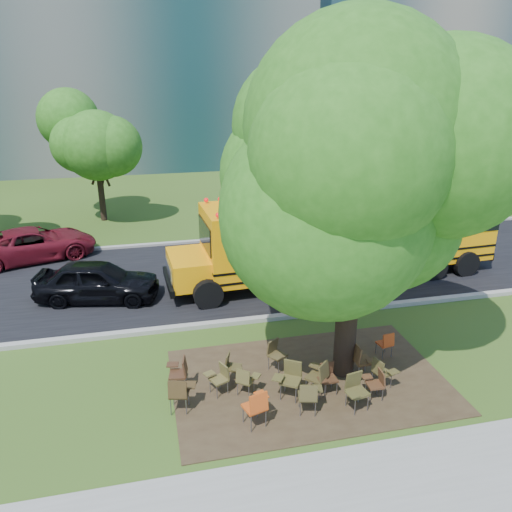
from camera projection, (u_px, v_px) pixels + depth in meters
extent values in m
plane|color=#324A17|center=(267.00, 375.00, 13.23)|extent=(160.00, 160.00, 0.00)
cube|color=#382819|center=(309.00, 381.00, 12.98)|extent=(7.00, 4.50, 0.03)
cube|color=black|center=(224.00, 275.00, 19.61)|extent=(80.00, 8.00, 0.04)
cube|color=gray|center=(244.00, 321.00, 15.95)|extent=(80.00, 0.25, 0.14)
cube|color=gray|center=(209.00, 241.00, 23.33)|extent=(80.00, 0.25, 0.14)
cube|color=slate|center=(65.00, 24.00, 40.51)|extent=(38.00, 16.00, 22.00)
cube|color=gray|center=(412.00, 15.00, 48.50)|extent=(30.00, 16.00, 25.00)
cylinder|color=black|center=(101.00, 188.00, 26.16)|extent=(0.32, 0.32, 3.50)
sphere|color=#286216|center=(95.00, 140.00, 25.29)|extent=(4.80, 4.80, 4.80)
cylinder|color=black|center=(348.00, 178.00, 26.93)|extent=(0.38, 0.38, 4.20)
sphere|color=#286216|center=(351.00, 122.00, 25.90)|extent=(5.60, 5.60, 5.60)
cylinder|color=black|center=(488.00, 180.00, 27.80)|extent=(0.34, 0.34, 3.60)
sphere|color=#286216|center=(496.00, 133.00, 26.90)|extent=(5.00, 5.00, 5.00)
cylinder|color=black|center=(348.00, 305.00, 12.63)|extent=(0.56, 0.56, 4.04)
sphere|color=#286216|center=(356.00, 184.00, 11.54)|extent=(7.20, 7.20, 7.20)
cube|color=#FF9D08|center=(351.00, 232.00, 18.94)|extent=(11.33, 3.15, 2.50)
cube|color=black|center=(359.00, 224.00, 18.92)|extent=(10.73, 3.16, 0.61)
cube|color=#FF9D08|center=(189.00, 268.00, 17.60)|extent=(1.45, 2.31, 0.97)
cube|color=black|center=(350.00, 248.00, 19.16)|extent=(11.36, 3.19, 0.08)
cube|color=black|center=(350.00, 257.00, 19.29)|extent=(11.36, 3.19, 0.08)
cylinder|color=black|center=(208.00, 295.00, 16.75)|extent=(1.03, 0.36, 1.02)
cylinder|color=black|center=(196.00, 267.00, 19.04)|extent=(1.03, 0.36, 1.02)
cylinder|color=black|center=(435.00, 268.00, 19.01)|extent=(1.03, 0.36, 1.02)
cylinder|color=black|center=(399.00, 246.00, 21.30)|extent=(1.03, 0.36, 1.02)
cylinder|color=black|center=(466.00, 264.00, 19.38)|extent=(1.03, 0.36, 1.02)
cylinder|color=black|center=(428.00, 243.00, 21.67)|extent=(1.03, 0.36, 1.02)
cube|color=#3F2D16|center=(179.00, 393.00, 11.71)|extent=(0.54, 0.52, 0.05)
cube|color=#3F2D16|center=(177.00, 390.00, 11.45)|extent=(0.44, 0.20, 0.43)
cube|color=#3F2D16|center=(191.00, 385.00, 11.80)|extent=(0.30, 0.35, 0.03)
cylinder|color=slate|center=(173.00, 397.00, 11.97)|extent=(0.03, 0.03, 0.48)
cylinder|color=slate|center=(186.00, 407.00, 11.62)|extent=(0.03, 0.03, 0.48)
cube|color=brown|center=(246.00, 380.00, 12.32)|extent=(0.52, 0.52, 0.05)
cube|color=brown|center=(243.00, 377.00, 12.11)|extent=(0.34, 0.28, 0.36)
cube|color=brown|center=(256.00, 376.00, 12.31)|extent=(0.31, 0.32, 0.03)
cylinder|color=slate|center=(243.00, 382.00, 12.58)|extent=(0.02, 0.02, 0.41)
cylinder|color=slate|center=(249.00, 392.00, 12.21)|extent=(0.02, 0.02, 0.41)
cube|color=#C74915|center=(254.00, 407.00, 11.20)|extent=(0.57, 0.56, 0.06)
cube|color=#C74915|center=(259.00, 403.00, 10.95)|extent=(0.46, 0.23, 0.45)
cube|color=#C74915|center=(261.00, 395.00, 11.40)|extent=(0.32, 0.37, 0.03)
cylinder|color=slate|center=(243.00, 414.00, 11.35)|extent=(0.03, 0.03, 0.50)
cylinder|color=slate|center=(266.00, 418.00, 11.22)|extent=(0.03, 0.03, 0.50)
cube|color=#4E4621|center=(290.00, 381.00, 12.14)|extent=(0.63, 0.63, 0.06)
cube|color=#4E4621|center=(293.00, 368.00, 12.23)|extent=(0.44, 0.33, 0.45)
cube|color=#4E4621|center=(278.00, 378.00, 12.03)|extent=(0.37, 0.40, 0.03)
cylinder|color=slate|center=(296.00, 396.00, 12.00)|extent=(0.03, 0.03, 0.50)
cylinder|color=slate|center=(285.00, 384.00, 12.45)|extent=(0.03, 0.03, 0.50)
cube|color=#463D1E|center=(308.00, 397.00, 11.63)|extent=(0.51, 0.50, 0.05)
cube|color=#463D1E|center=(309.00, 393.00, 11.38)|extent=(0.42, 0.19, 0.41)
cube|color=#463D1E|center=(318.00, 388.00, 11.72)|extent=(0.29, 0.33, 0.03)
cylinder|color=slate|center=(299.00, 400.00, 11.88)|extent=(0.02, 0.02, 0.46)
cylinder|color=slate|center=(315.00, 409.00, 11.55)|extent=(0.02, 0.02, 0.46)
cube|color=#49421F|center=(358.00, 392.00, 11.74)|extent=(0.53, 0.51, 0.05)
cube|color=#49421F|center=(353.00, 380.00, 11.82)|extent=(0.44, 0.19, 0.43)
cube|color=#49421F|center=(353.00, 394.00, 11.46)|extent=(0.29, 0.34, 0.03)
cylinder|color=slate|center=(368.00, 403.00, 11.74)|extent=(0.03, 0.03, 0.48)
cylinder|color=slate|center=(346.00, 399.00, 11.91)|extent=(0.03, 0.03, 0.48)
cube|color=#4D2F1B|center=(375.00, 385.00, 12.15)|extent=(0.38, 0.40, 0.05)
cube|color=#4D2F1B|center=(382.00, 377.00, 12.10)|extent=(0.11, 0.37, 0.36)
cube|color=#4D2F1B|center=(367.00, 376.00, 12.29)|extent=(0.26, 0.21, 0.03)
cylinder|color=slate|center=(370.00, 396.00, 12.05)|extent=(0.02, 0.02, 0.41)
cylinder|color=slate|center=(377.00, 387.00, 12.39)|extent=(0.02, 0.02, 0.41)
cube|color=#48411F|center=(382.00, 373.00, 12.59)|extent=(0.48, 0.49, 0.05)
cube|color=#48411F|center=(378.00, 367.00, 12.43)|extent=(0.19, 0.40, 0.39)
cube|color=#48411F|center=(393.00, 372.00, 12.41)|extent=(0.32, 0.28, 0.03)
cylinder|color=slate|center=(382.00, 375.00, 12.87)|extent=(0.02, 0.02, 0.44)
cylinder|color=slate|center=(381.00, 385.00, 12.45)|extent=(0.02, 0.02, 0.44)
cube|color=#3F2616|center=(178.00, 374.00, 12.45)|extent=(0.49, 0.51, 0.05)
cube|color=#3F2616|center=(185.00, 366.00, 12.37)|extent=(0.17, 0.43, 0.42)
cube|color=#3F2616|center=(173.00, 364.00, 12.63)|extent=(0.33, 0.28, 0.03)
cylinder|color=slate|center=(170.00, 387.00, 12.36)|extent=(0.03, 0.03, 0.47)
cylinder|color=slate|center=(186.00, 378.00, 12.71)|extent=(0.03, 0.03, 0.47)
cube|color=brown|center=(219.00, 380.00, 12.32)|extent=(0.50, 0.51, 0.05)
cube|color=brown|center=(224.00, 370.00, 12.34)|extent=(0.23, 0.38, 0.38)
cube|color=brown|center=(209.00, 374.00, 12.38)|extent=(0.32, 0.29, 0.03)
cylinder|color=slate|center=(217.00, 392.00, 12.19)|extent=(0.02, 0.02, 0.42)
cylinder|color=slate|center=(221.00, 382.00, 12.60)|extent=(0.02, 0.02, 0.42)
cube|color=#453C1E|center=(234.00, 367.00, 12.84)|extent=(0.49, 0.50, 0.05)
cube|color=#453C1E|center=(227.00, 360.00, 12.80)|extent=(0.22, 0.37, 0.37)
cube|color=#453C1E|center=(237.00, 369.00, 12.58)|extent=(0.32, 0.29, 0.03)
cylinder|color=slate|center=(241.00, 372.00, 13.03)|extent=(0.02, 0.02, 0.41)
cylinder|color=slate|center=(227.00, 377.00, 12.80)|extent=(0.02, 0.02, 0.41)
cube|color=#443B1D|center=(316.00, 377.00, 12.30)|extent=(0.63, 0.63, 0.05)
cube|color=#443B1D|center=(324.00, 371.00, 12.12)|extent=(0.39, 0.37, 0.44)
cube|color=#443B1D|center=(316.00, 366.00, 12.54)|extent=(0.38, 0.39, 0.03)
cylinder|color=slate|center=(306.00, 387.00, 12.35)|extent=(0.03, 0.03, 0.49)
cylinder|color=slate|center=(326.00, 384.00, 12.44)|extent=(0.03, 0.03, 0.49)
cube|color=#4F351C|center=(363.00, 361.00, 12.99)|extent=(0.46, 0.48, 0.06)
cube|color=#4F351C|center=(356.00, 353.00, 12.86)|extent=(0.12, 0.45, 0.45)
cube|color=#4F351C|center=(373.00, 361.00, 12.74)|extent=(0.32, 0.25, 0.03)
cylinder|color=slate|center=(365.00, 364.00, 13.29)|extent=(0.03, 0.03, 0.50)
cylinder|color=slate|center=(359.00, 374.00, 12.86)|extent=(0.03, 0.03, 0.50)
cube|color=#B83D13|center=(384.00, 344.00, 13.97)|extent=(0.44, 0.42, 0.05)
cube|color=#B83D13|center=(389.00, 340.00, 13.76)|extent=(0.37, 0.15, 0.36)
cube|color=#B83D13|center=(388.00, 337.00, 14.12)|extent=(0.24, 0.28, 0.03)
cylinder|color=slate|center=(376.00, 348.00, 14.11)|extent=(0.02, 0.02, 0.41)
cylinder|color=slate|center=(392.00, 351.00, 13.96)|extent=(0.02, 0.02, 0.41)
cube|color=#422817|center=(329.00, 379.00, 12.36)|extent=(0.41, 0.39, 0.05)
cube|color=#422817|center=(326.00, 368.00, 12.44)|extent=(0.38, 0.11, 0.37)
cube|color=#422817|center=(323.00, 380.00, 12.14)|extent=(0.22, 0.27, 0.03)
cylinder|color=slate|center=(337.00, 389.00, 12.33)|extent=(0.02, 0.02, 0.42)
cylinder|color=slate|center=(320.00, 383.00, 12.53)|extent=(0.02, 0.02, 0.42)
cube|color=#493D1F|center=(278.00, 355.00, 13.31)|extent=(0.57, 0.57, 0.05)
cube|color=#493D1F|center=(273.00, 346.00, 13.35)|extent=(0.38, 0.31, 0.40)
cube|color=#493D1F|center=(276.00, 357.00, 13.02)|extent=(0.34, 0.35, 0.03)
cylinder|color=slate|center=(286.00, 362.00, 13.41)|extent=(0.02, 0.02, 0.45)
cylinder|color=slate|center=(269.00, 363.00, 13.38)|extent=(0.02, 0.02, 0.45)
imported|color=black|center=(97.00, 281.00, 17.30)|extent=(4.47, 2.53, 1.43)
imported|color=maroon|center=(34.00, 244.00, 21.04)|extent=(5.42, 3.67, 1.38)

